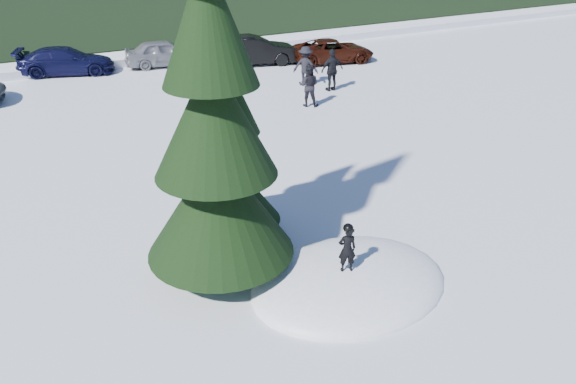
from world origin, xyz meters
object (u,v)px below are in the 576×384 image
spruce_short (234,156)px  car_4 (164,53)px  adult_0 (309,85)px  spruce_tall (214,133)px  car_6 (333,51)px  adult_1 (332,70)px  car_5 (255,50)px  child_skier (347,249)px  adult_2 (306,66)px  car_3 (66,61)px

spruce_short → car_4: 18.58m
adult_0 → spruce_tall: bearing=88.3°
spruce_short → adult_0: (7.13, 8.24, -1.23)m
adult_0 → car_6: bearing=-92.2°
spruce_tall → adult_0: spruce_tall is taller
adult_1 → car_6: 5.64m
car_5 → child_skier: bearing=174.0°
adult_1 → adult_2: (-0.59, 1.36, -0.03)m
adult_1 → car_3: 13.56m
car_6 → adult_2: bearing=144.8°
spruce_short → adult_2: size_ratio=2.94×
adult_0 → child_skier: bearing=100.6°
adult_0 → car_5: adult_0 is taller
adult_1 → adult_2: bearing=-64.0°
car_3 → car_5: size_ratio=1.01×
car_5 → car_4: bearing=79.4°
adult_2 → car_3: bearing=2.5°
adult_1 → adult_0: bearing=36.9°
child_skier → car_4: bearing=-77.8°
child_skier → adult_2: 16.28m
car_4 → car_5: size_ratio=0.89×
adult_0 → adult_2: 3.23m
child_skier → car_6: bearing=-102.3°
spruce_tall → car_6: 20.90m
spruce_tall → car_4: (5.13, 19.47, -2.62)m
car_4 → car_5: car_5 is taller
car_6 → adult_0: bearing=152.5°
adult_0 → car_3: size_ratio=0.38×
adult_2 → car_5: 4.92m
spruce_tall → car_5: spruce_tall is taller
adult_0 → adult_1: (2.15, 1.48, 0.07)m
adult_0 → car_6: (5.29, 6.15, -0.25)m
adult_2 → car_6: adult_2 is taller
spruce_tall → car_5: size_ratio=1.86×
adult_2 → car_5: adult_2 is taller
adult_0 → car_6: adult_0 is taller
spruce_short → spruce_tall: bearing=-125.5°
spruce_tall → adult_0: (8.13, 9.64, -2.44)m
car_3 → adult_0: bearing=-125.5°
adult_1 → adult_2: 1.48m
spruce_tall → adult_1: 15.32m
car_5 → adult_1: bearing=-157.5°
adult_1 → car_5: 6.33m
car_6 → spruce_short: bearing=152.4°
spruce_short → child_skier: bearing=-72.7°
spruce_short → car_6: bearing=49.2°
child_skier → car_5: 20.67m
adult_2 → adult_1: bearing=155.6°
adult_0 → adult_2: adult_2 is taller
spruce_tall → adult_2: (9.69, 12.47, -2.41)m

